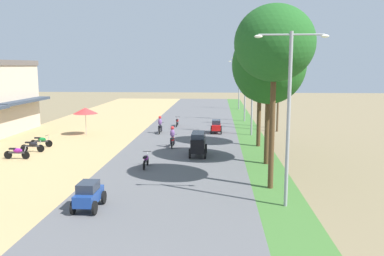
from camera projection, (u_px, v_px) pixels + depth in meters
The scene contains 20 objects.
parked_motorbike_third at pixel (17, 152), 27.55m from camera, with size 1.80×0.54×0.94m.
parked_motorbike_fourth at pixel (33, 145), 29.82m from camera, with size 1.80×0.54×0.94m.
parked_motorbike_fifth at pixel (41, 141), 31.70m from camera, with size 1.80×0.54×0.94m.
vendor_umbrella at pixel (85, 111), 36.95m from camera, with size 2.20×2.20×2.52m.
median_tree_nearest at pixel (275, 44), 19.98m from camera, with size 4.00×4.00×9.32m.
median_tree_second at pixel (269, 65), 25.39m from camera, with size 4.63×4.63×8.85m.
median_tree_third at pixel (260, 73), 31.25m from camera, with size 3.86×3.86×8.06m.
streetlamp_near at pixel (289, 108), 17.71m from camera, with size 3.16×0.20×7.77m.
streetlamp_mid at pixel (252, 82), 36.50m from camera, with size 3.16×0.20×8.50m.
streetlamp_far at pixel (245, 84), 46.15m from camera, with size 3.16×0.20×7.40m.
streetlamp_farthest at pixel (239, 81), 59.06m from camera, with size 3.16×0.20×7.17m.
utility_pole_near at pixel (278, 87), 39.03m from camera, with size 1.80×0.20×8.30m.
utility_pole_far at pixel (267, 86), 41.68m from camera, with size 1.80×0.20×8.16m.
car_hatchback_blue at pixel (89, 194), 17.85m from camera, with size 1.04×2.00×1.23m.
car_van_black at pixel (198, 143), 28.42m from camera, with size 1.19×2.41×1.67m.
car_hatchback_red at pixel (216, 126), 38.21m from camera, with size 1.04×2.00×1.23m.
motorbike_ahead_second at pixel (146, 160), 25.21m from camera, with size 0.54×1.80×0.94m.
motorbike_ahead_third at pixel (173, 137), 31.52m from camera, with size 0.54×1.80×1.66m.
motorbike_ahead_fourth at pixel (160, 125), 38.02m from camera, with size 0.54×1.80×1.66m.
motorbike_ahead_fifth at pixel (177, 121), 42.59m from camera, with size 0.54×1.80×0.94m.
Camera 1 is at (2.68, -8.07, 6.35)m, focal length 37.88 mm.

